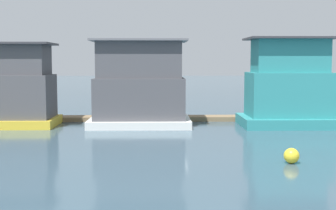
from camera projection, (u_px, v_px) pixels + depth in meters
ground_plane at (168, 126)px, 29.10m from camera, size 200.00×200.00×0.00m
dock_walkway at (167, 118)px, 31.73m from camera, size 33.80×1.43×0.30m
houseboat_white at (140, 86)px, 28.95m from camera, size 6.23×4.18×5.33m
houseboat_teal at (289, 88)px, 28.84m from camera, size 5.93×4.02×5.46m
buoy_yellow at (292, 156)px, 18.41m from camera, size 0.61×0.61×0.61m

